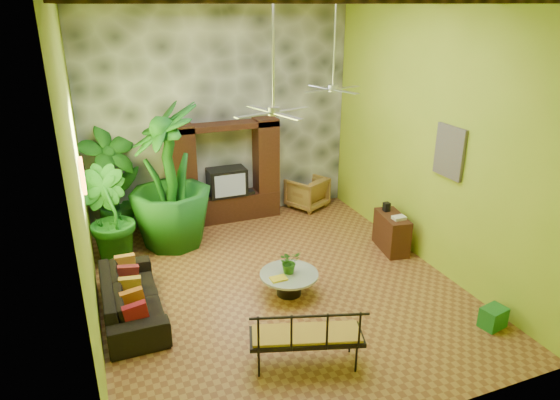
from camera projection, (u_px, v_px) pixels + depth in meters
name	position (u px, v px, depth m)	size (l,w,h in m)	color
ground	(277.00, 284.00, 8.91)	(7.00, 7.00, 0.00)	brown
back_wall	(219.00, 109.00, 11.03)	(6.00, 0.02, 5.00)	#9CBC2A
left_wall	(77.00, 170.00, 6.97)	(0.02, 7.00, 5.00)	#9CBC2A
right_wall	(431.00, 132.00, 9.02)	(0.02, 7.00, 5.00)	#9CBC2A
stone_accent_wall	(220.00, 110.00, 10.98)	(5.98, 0.10, 4.98)	#3E4146
entertainment_center	(227.00, 180.00, 11.28)	(2.40, 0.55, 2.30)	#341A0E
ceiling_fan_front	(274.00, 97.00, 7.25)	(1.28, 1.28, 1.86)	#B9BABE
ceiling_fan_back	(333.00, 77.00, 9.25)	(1.28, 1.28, 1.86)	#B9BABE
wall_art_mask	(82.00, 176.00, 8.00)	(0.06, 0.32, 0.55)	yellow
wall_art_painting	(450.00, 152.00, 8.56)	(0.06, 0.70, 0.90)	teal
sofa	(131.00, 297.00, 7.93)	(2.23, 0.87, 0.65)	black
wicker_armchair	(307.00, 192.00, 12.17)	(0.82, 0.84, 0.77)	olive
tall_plant_a	(113.00, 183.00, 10.30)	(1.28, 0.87, 2.43)	#185516
tall_plant_b	(108.00, 217.00, 9.36)	(1.04, 0.84, 1.89)	#1A641B
tall_plant_c	(169.00, 177.00, 9.89)	(1.64, 1.64, 2.93)	#185B1B
coffee_table	(289.00, 281.00, 8.53)	(1.00, 1.00, 0.40)	black
centerpiece_plant	(289.00, 262.00, 8.44)	(0.36, 0.31, 0.40)	#2E691B
yellow_tray	(279.00, 279.00, 8.28)	(0.27, 0.19, 0.03)	#FEF81B
iron_bench	(309.00, 335.00, 6.68)	(1.63, 1.00, 0.57)	black
side_console	(392.00, 232.00, 10.05)	(0.42, 0.94, 0.75)	#391C12
green_bin	(493.00, 317.00, 7.68)	(0.38, 0.28, 0.33)	#20783B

